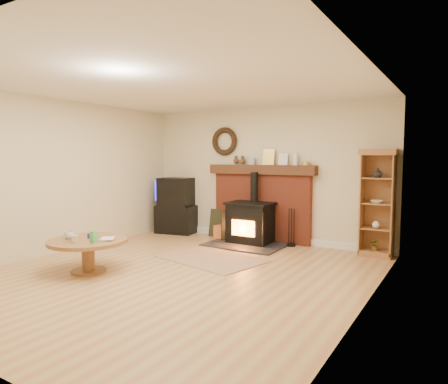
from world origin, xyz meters
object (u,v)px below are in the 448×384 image
Objects in this scene: curio_cabinet at (378,203)px; coffee_table at (87,246)px; tv_unit at (177,207)px; wood_stove at (250,224)px.

curio_cabinet is 1.59× the size of coffee_table.
tv_unit is 3.13m from coffee_table.
coffee_table is (-3.31, -3.11, -0.50)m from curio_cabinet.
wood_stove is 1.90m from tv_unit.
wood_stove is 3.04m from coffee_table.
wood_stove is at bearing -5.81° from tv_unit.
wood_stove is 1.27× the size of coffee_table.
coffee_table is at bearing -111.20° from wood_stove.
curio_cabinet is (2.21, 0.27, 0.50)m from wood_stove.
wood_stove reaches higher than tv_unit.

